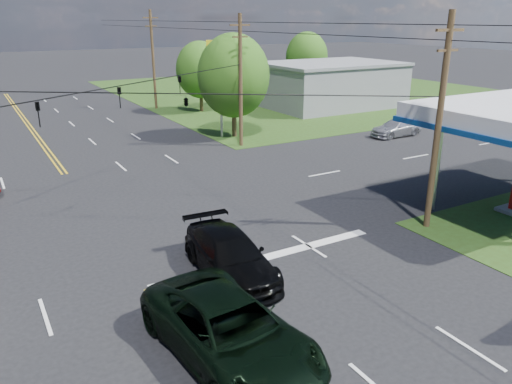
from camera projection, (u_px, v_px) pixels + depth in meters
ground at (96, 216)px, 24.36m from camera, size 280.00×280.00×0.00m
grass_ne at (303, 90)px, 67.08m from camera, size 46.00×48.00×0.03m
stop_bar at (268, 257)px, 20.20m from camera, size 10.00×0.50×0.02m
retail_ne at (330, 86)px, 54.19m from camera, size 14.00×10.00×4.40m
pole_se at (439, 122)px, 21.56m from camera, size 1.60×0.28×9.50m
pole_ne at (241, 80)px, 36.25m from camera, size 1.60×0.28×9.50m
pole_right_far at (153, 59)px, 51.67m from camera, size 1.60×0.28×10.00m
span_wire_signals at (82, 93)px, 22.38m from camera, size 26.00×18.00×1.13m
power_lines at (85, 33)px, 19.89m from camera, size 26.04×100.00×0.64m
tree_right_a at (234, 76)px, 39.19m from camera, size 5.70×5.70×8.18m
tree_right_b at (200, 70)px, 50.38m from camera, size 4.94×4.94×7.09m
tree_far_r at (307, 56)px, 63.48m from camera, size 5.32×5.32×7.63m
pickup_dkgreen at (229, 330)px, 13.97m from camera, size 3.52×6.67×1.79m
suv_black at (230, 255)px, 18.58m from camera, size 2.70×5.72×1.61m
sedan_far at (396, 128)px, 40.75m from camera, size 4.69×1.95×1.35m
polesign_ne at (220, 63)px, 38.59m from camera, size 2.03×1.06×7.65m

